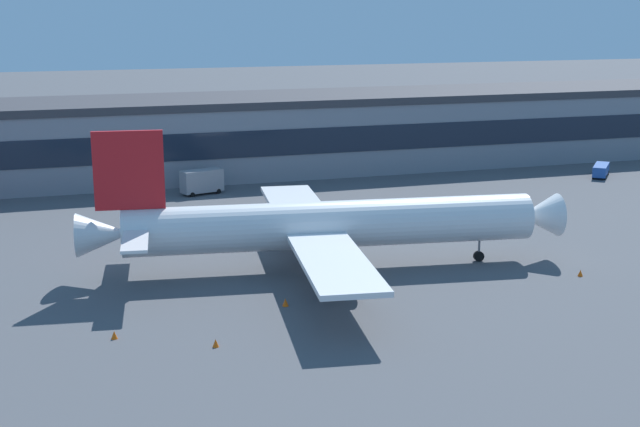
# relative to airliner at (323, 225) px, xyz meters

# --- Properties ---
(ground_plane) EXTENTS (600.00, 600.00, 0.00)m
(ground_plane) POSITION_rel_airliner_xyz_m (0.91, -2.69, -4.75)
(ground_plane) COLOR #4C4F54
(terminal_building) EXTENTS (199.47, 19.65, 12.41)m
(terminal_building) POSITION_rel_airliner_xyz_m (0.91, 55.17, 1.47)
(terminal_building) COLOR gray
(terminal_building) RESTS_ON ground_plane
(airliner) EXTENTS (50.35, 43.24, 14.94)m
(airliner) POSITION_rel_airliner_xyz_m (0.00, 0.00, 0.00)
(airliner) COLOR white
(airliner) RESTS_ON ground_plane
(belt_loader) EXTENTS (5.67, 6.17, 1.95)m
(belt_loader) POSITION_rel_airliner_xyz_m (57.54, 34.54, -3.60)
(belt_loader) COLOR #2651A5
(belt_loader) RESTS_ON ground_plane
(stair_truck) EXTENTS (6.43, 4.00, 3.55)m
(stair_truck) POSITION_rel_airliner_xyz_m (-5.62, 40.52, -2.77)
(stair_truck) COLOR gray
(stair_truck) RESTS_ON ground_plane
(traffic_cone_0) EXTENTS (0.58, 0.58, 0.73)m
(traffic_cone_0) POSITION_rel_airliner_xyz_m (-6.70, -9.82, -4.39)
(traffic_cone_0) COLOR #F2590C
(traffic_cone_0) RESTS_ON ground_plane
(traffic_cone_1) EXTENTS (0.54, 0.54, 0.68)m
(traffic_cone_1) POSITION_rel_airliner_xyz_m (-22.23, -13.35, -4.41)
(traffic_cone_1) COLOR #F2590C
(traffic_cone_1) RESTS_ON ground_plane
(traffic_cone_2) EXTENTS (0.53, 0.53, 0.67)m
(traffic_cone_2) POSITION_rel_airliner_xyz_m (24.14, -10.07, -4.42)
(traffic_cone_2) COLOR #F2590C
(traffic_cone_2) RESTS_ON ground_plane
(traffic_cone_3) EXTENTS (0.53, 0.53, 0.67)m
(traffic_cone_3) POSITION_rel_airliner_xyz_m (-14.61, -17.57, -4.42)
(traffic_cone_3) COLOR #F2590C
(traffic_cone_3) RESTS_ON ground_plane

